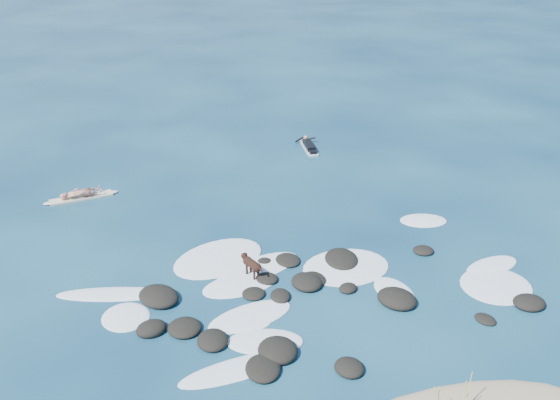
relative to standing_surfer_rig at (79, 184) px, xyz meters
name	(u,v)px	position (x,y,z in m)	size (l,w,h in m)	color
ground	(296,278)	(5.72, -9.14, -0.69)	(160.00, 160.00, 0.00)	#0A2642
reef_rocks	(295,305)	(5.02, -10.60, -0.60)	(12.11, 6.73, 0.47)	black
breaking_foam	(296,284)	(5.60, -9.44, -0.68)	(15.19, 8.08, 0.12)	white
standing_surfer_rig	(79,184)	(0.00, 0.00, 0.00)	(3.06, 0.61, 1.74)	beige
paddling_surfer_rig	(309,146)	(11.31, 1.51, -0.54)	(1.21, 2.45, 0.42)	silver
dog	(251,264)	(4.41, -8.46, -0.18)	(0.50, 1.18, 0.76)	black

